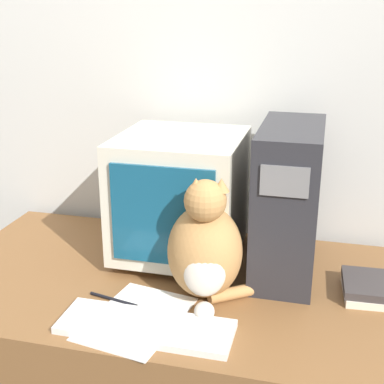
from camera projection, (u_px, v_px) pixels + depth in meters
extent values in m
cube|color=silver|center=(207.00, 77.00, 1.76)|extent=(7.00, 0.05, 2.50)
cube|color=brown|center=(173.00, 384.00, 1.66)|extent=(1.36, 0.75, 0.73)
cube|color=beige|center=(181.00, 251.00, 1.68)|extent=(0.25, 0.22, 0.02)
cube|color=beige|center=(181.00, 194.00, 1.61)|extent=(0.36, 0.37, 0.36)
cube|color=navy|center=(162.00, 216.00, 1.44)|extent=(0.29, 0.01, 0.28)
cube|color=#28282D|center=(288.00, 200.00, 1.52)|extent=(0.17, 0.38, 0.43)
cube|color=slate|center=(285.00, 182.00, 1.31)|extent=(0.12, 0.01, 0.08)
cube|color=silver|center=(146.00, 327.00, 1.29)|extent=(0.43, 0.14, 0.02)
cube|color=silver|center=(146.00, 323.00, 1.29)|extent=(0.38, 0.11, 0.00)
ellipsoid|color=#B7844C|center=(205.00, 251.00, 1.42)|extent=(0.24, 0.25, 0.25)
ellipsoid|color=beige|center=(205.00, 272.00, 1.35)|extent=(0.12, 0.08, 0.14)
sphere|color=#B7844C|center=(205.00, 201.00, 1.33)|extent=(0.13, 0.13, 0.11)
cone|color=#B7844C|center=(196.00, 185.00, 1.32)|extent=(0.04, 0.04, 0.03)
cone|color=#B7844C|center=(221.00, 185.00, 1.32)|extent=(0.04, 0.04, 0.03)
ellipsoid|color=beige|center=(204.00, 311.00, 1.34)|extent=(0.07, 0.09, 0.04)
cylinder|color=#B7844C|center=(238.00, 292.00, 1.43)|extent=(0.16, 0.12, 0.03)
cube|color=beige|center=(372.00, 293.00, 1.44)|extent=(0.16, 0.16, 0.02)
cube|color=#383333|center=(369.00, 284.00, 1.44)|extent=(0.14, 0.17, 0.02)
cylinder|color=black|center=(113.00, 299.00, 1.42)|extent=(0.15, 0.04, 0.01)
cube|color=white|center=(137.00, 318.00, 1.34)|extent=(0.26, 0.33, 0.00)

